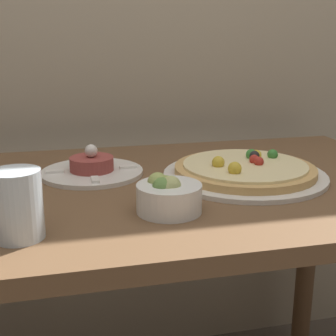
{
  "coord_description": "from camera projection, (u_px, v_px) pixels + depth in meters",
  "views": [
    {
      "loc": [
        -0.25,
        -0.59,
        1.07
      ],
      "look_at": [
        -0.03,
        0.34,
        0.8
      ],
      "focal_mm": 50.0,
      "sensor_mm": 36.0,
      "label": 1
    }
  ],
  "objects": [
    {
      "name": "dining_table",
      "position": [
        179.0,
        230.0,
        1.06
      ],
      "size": [
        1.15,
        0.73,
        0.76
      ],
      "color": "brown",
      "rests_on": "ground_plane"
    },
    {
      "name": "pizza_plate",
      "position": [
        245.0,
        171.0,
        1.06
      ],
      "size": [
        0.37,
        0.37,
        0.06
      ],
      "color": "silver",
      "rests_on": "dining_table"
    },
    {
      "name": "tartare_plate",
      "position": [
        92.0,
        169.0,
        1.08
      ],
      "size": [
        0.23,
        0.23,
        0.07
      ],
      "color": "silver",
      "rests_on": "dining_table"
    },
    {
      "name": "small_bowl",
      "position": [
        168.0,
        195.0,
        0.85
      ],
      "size": [
        0.12,
        0.12,
        0.07
      ],
      "color": "white",
      "rests_on": "dining_table"
    },
    {
      "name": "drinking_glass",
      "position": [
        17.0,
        205.0,
        0.73
      ],
      "size": [
        0.08,
        0.08,
        0.11
      ],
      "color": "silver",
      "rests_on": "dining_table"
    }
  ]
}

